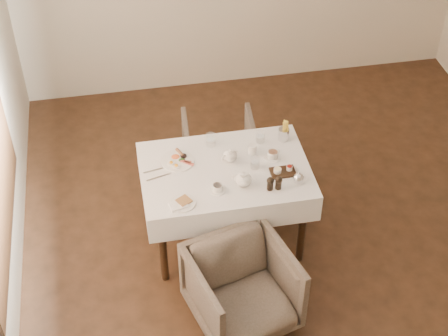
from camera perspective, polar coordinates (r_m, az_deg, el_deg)
name	(u,v)px	position (r m, az deg, el deg)	size (l,w,h in m)	color
table	(225,180)	(5.27, 0.10, -1.03)	(1.28, 0.88, 0.75)	black
armchair_near	(242,289)	(4.95, 1.54, -10.01)	(0.68, 0.70, 0.64)	#474034
armchair_far	(219,149)	(6.10, -0.40, 1.60)	(0.62, 0.64, 0.58)	#474034
breakfast_plate	(178,160)	(5.27, -3.87, 0.67)	(0.26, 0.26, 0.03)	white
side_plate	(182,203)	(4.91, -3.54, -2.95)	(0.20, 0.19, 0.02)	white
teapot_centre	(230,155)	(5.22, 0.51, 1.09)	(0.15, 0.11, 0.12)	white
teapot_front	(243,179)	(5.01, 1.63, -0.88)	(0.17, 0.13, 0.13)	white
creamer	(252,149)	(5.31, 2.36, 1.58)	(0.07, 0.07, 0.08)	white
teacup_near	(218,188)	(4.99, -0.54, -1.69)	(0.12, 0.12, 0.06)	white
teacup_far	(273,155)	(5.28, 4.07, 1.08)	(0.13, 0.13, 0.06)	white
glass_left	(211,140)	(5.38, -1.10, 2.37)	(0.07, 0.07, 0.10)	silver
glass_mid	(255,162)	(5.18, 2.60, 0.47)	(0.07, 0.07, 0.10)	silver
glass_right	(260,136)	(5.42, 3.05, 2.64)	(0.07, 0.07, 0.10)	silver
condiment_board	(283,171)	(5.16, 4.89, -0.28)	(0.19, 0.13, 0.05)	black
pepper_mill_left	(270,183)	(5.00, 3.86, -1.29)	(0.05, 0.05, 0.11)	black
pepper_mill_right	(279,183)	(5.01, 4.56, -1.23)	(0.05, 0.05, 0.11)	black
silver_pot	(298,178)	(5.07, 6.20, -0.81)	(0.10, 0.08, 0.11)	white
fries_cup	(284,131)	(5.43, 5.00, 3.05)	(0.09, 0.09, 0.18)	silver
cutlery_fork	(156,170)	(5.20, -5.64, -0.15)	(0.02, 0.20, 0.00)	silver
cutlery_knife	(159,177)	(5.14, -5.44, -0.75)	(0.02, 0.20, 0.00)	silver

